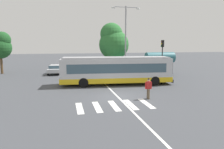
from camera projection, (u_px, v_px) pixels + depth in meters
ground_plane at (117, 97)px, 17.47m from camera, size 160.00×160.00×0.00m
city_transit_bus at (116, 70)px, 22.52m from camera, size 12.41×3.75×3.06m
pedestrian_crossing_street at (148, 87)px, 16.64m from camera, size 0.58×0.39×1.72m
parked_car_silver at (56, 69)px, 30.63m from camera, size 2.30×4.67×1.35m
parked_car_charcoal at (73, 68)px, 31.32m from camera, size 2.34×4.68×1.35m
parked_car_blue at (92, 68)px, 31.58m from camera, size 2.34×4.68×1.35m
parked_car_white at (109, 68)px, 31.97m from camera, size 2.13×4.62×1.35m
parked_car_teal at (123, 67)px, 33.21m from camera, size 2.24×4.65×1.35m
traffic_light_far_corner at (162, 53)px, 26.74m from camera, size 0.33×0.32×4.97m
bus_stop_shelter at (160, 58)px, 30.00m from camera, size 4.35×1.54×3.25m
twin_arm_street_lamp at (126, 34)px, 29.03m from camera, size 4.20×0.32×9.72m
background_tree_left at (1, 46)px, 30.24m from camera, size 3.27×3.27×6.28m
background_tree_right at (113, 42)px, 34.69m from camera, size 5.08×5.08×8.01m
crosswalk_painted_stripes at (114, 106)px, 14.93m from camera, size 5.49×2.64×0.01m
lane_center_line at (112, 91)px, 19.40m from camera, size 0.16×24.00×0.01m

